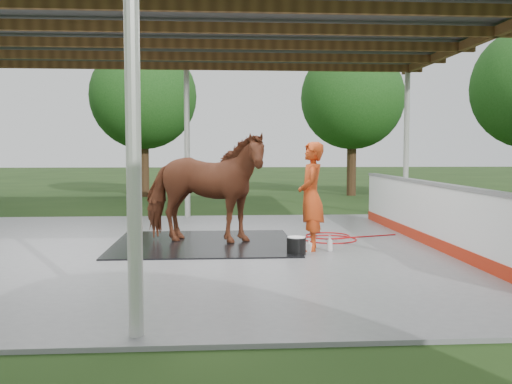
{
  "coord_description": "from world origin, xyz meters",
  "views": [
    {
      "loc": [
        0.75,
        -9.93,
        1.76
      ],
      "look_at": [
        1.44,
        0.02,
        1.03
      ],
      "focal_mm": 40.0,
      "sensor_mm": 36.0,
      "label": 1
    }
  ],
  "objects": [
    {
      "name": "wash_bucket",
      "position": [
        2.05,
        -0.72,
        0.2
      ],
      "size": [
        0.32,
        0.32,
        0.3
      ],
      "color": "black",
      "rests_on": "concrete_slab"
    },
    {
      "name": "handler",
      "position": [
        2.36,
        -0.3,
        0.98
      ],
      "size": [
        0.53,
        0.73,
        1.86
      ],
      "primitive_type": "imported",
      "rotation": [
        0.0,
        0.0,
        -1.71
      ],
      "color": "#C64015",
      "rests_on": "concrete_slab"
    },
    {
      "name": "concrete_slab",
      "position": [
        0.0,
        0.0,
        0.03
      ],
      "size": [
        12.0,
        10.0,
        0.05
      ],
      "primitive_type": "cube",
      "color": "slate",
      "rests_on": "ground"
    },
    {
      "name": "soap_bottle_a",
      "position": [
        2.66,
        -0.47,
        0.19
      ],
      "size": [
        0.14,
        0.14,
        0.27
      ],
      "primitive_type": "imported",
      "rotation": [
        0.0,
        0.0,
        0.42
      ],
      "color": "silver",
      "rests_on": "concrete_slab"
    },
    {
      "name": "horse",
      "position": [
        0.51,
        0.48,
        1.07
      ],
      "size": [
        2.56,
        1.63,
        2.0
      ],
      "primitive_type": "imported",
      "rotation": [
        0.0,
        0.0,
        1.32
      ],
      "color": "brown",
      "rests_on": "rubber_mat"
    },
    {
      "name": "rubber_mat",
      "position": [
        0.51,
        0.48,
        0.06
      ],
      "size": [
        3.27,
        3.06,
        0.02
      ],
      "primitive_type": "cube",
      "color": "black",
      "rests_on": "concrete_slab"
    },
    {
      "name": "hose_coil",
      "position": [
        2.94,
        0.96,
        0.06
      ],
      "size": [
        1.95,
        1.39,
        0.02
      ],
      "color": "#A50B0D",
      "rests_on": "concrete_slab"
    },
    {
      "name": "ground",
      "position": [
        0.0,
        0.0,
        0.0
      ],
      "size": [
        100.0,
        100.0,
        0.0
      ],
      "primitive_type": "plane",
      "color": "#1E3814"
    },
    {
      "name": "pavilion_structure",
      "position": [
        0.0,
        -0.0,
        3.97
      ],
      "size": [
        12.6,
        10.6,
        4.05
      ],
      "color": "beige",
      "rests_on": "ground"
    },
    {
      "name": "dasher_board",
      "position": [
        4.6,
        0.0,
        0.59
      ],
      "size": [
        0.16,
        8.0,
        1.15
      ],
      "color": "#B2240E",
      "rests_on": "concrete_slab"
    },
    {
      "name": "tree_belt",
      "position": [
        0.3,
        0.9,
        3.79
      ],
      "size": [
        28.0,
        28.0,
        5.8
      ],
      "color": "#382314",
      "rests_on": "ground"
    },
    {
      "name": "soap_bottle_b",
      "position": [
        2.3,
        -0.45,
        0.16
      ],
      "size": [
        0.14,
        0.14,
        0.22
      ],
      "primitive_type": "imported",
      "rotation": [
        0.0,
        0.0,
        -0.64
      ],
      "color": "#338CD8",
      "rests_on": "concrete_slab"
    }
  ]
}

